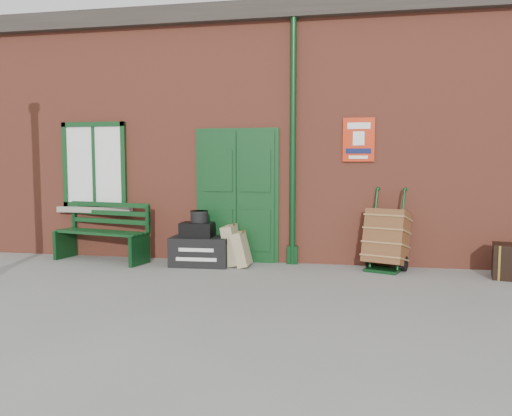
# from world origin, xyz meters

# --- Properties ---
(ground) EXTENTS (80.00, 80.00, 0.00)m
(ground) POSITION_xyz_m (0.00, 0.00, 0.00)
(ground) COLOR gray
(ground) RESTS_ON ground
(station_building) EXTENTS (10.30, 4.30, 4.36)m
(station_building) POSITION_xyz_m (-0.00, 3.49, 2.16)
(station_building) COLOR brown
(station_building) RESTS_ON ground
(bench) EXTENTS (1.74, 0.88, 1.04)m
(bench) POSITION_xyz_m (-2.58, 1.13, 0.52)
(bench) COLOR #0F3716
(bench) RESTS_ON ground
(houdini_trunk) EXTENTS (0.97, 0.56, 0.47)m
(houdini_trunk) POSITION_xyz_m (-0.82, 1.01, 0.24)
(houdini_trunk) COLOR black
(houdini_trunk) RESTS_ON ground
(strongbox) EXTENTS (0.54, 0.40, 0.24)m
(strongbox) POSITION_xyz_m (-0.87, 1.01, 0.59)
(strongbox) COLOR black
(strongbox) RESTS_ON houdini_trunk
(hatbox) EXTENTS (0.30, 0.30, 0.19)m
(hatbox) POSITION_xyz_m (-0.84, 1.04, 0.81)
(hatbox) COLOR black
(hatbox) RESTS_ON strongbox
(suitcase_back) EXTENTS (0.30, 0.47, 0.67)m
(suitcase_back) POSITION_xyz_m (-0.32, 1.15, 0.33)
(suitcase_back) COLOR tan
(suitcase_back) RESTS_ON ground
(suitcase_front) EXTENTS (0.30, 0.42, 0.58)m
(suitcase_front) POSITION_xyz_m (-0.14, 1.05, 0.29)
(suitcase_front) COLOR tan
(suitcase_front) RESTS_ON ground
(porter_trolley) EXTENTS (0.81, 0.84, 1.27)m
(porter_trolley) POSITION_xyz_m (2.15, 1.23, 0.49)
(porter_trolley) COLOR black
(porter_trolley) RESTS_ON ground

